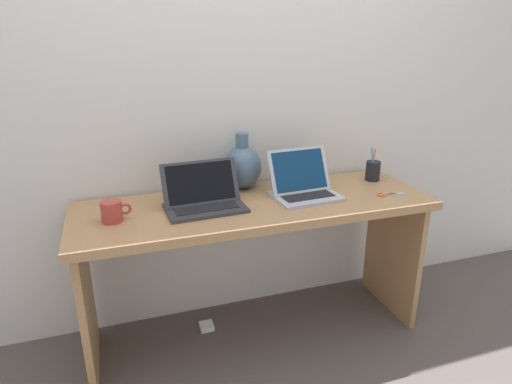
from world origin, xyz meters
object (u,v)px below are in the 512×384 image
power_brick (207,326)px  laptop_left (203,196)px  laptop_right (303,184)px  scissors (386,194)px  pen_cup (373,171)px  green_vase (242,166)px  coffee_mug (112,211)px

power_brick → laptop_left: bearing=-94.0°
laptop_right → scissors: (0.39, -0.13, -0.05)m
pen_cup → power_brick: pen_cup is taller
pen_cup → scissors: bearing=-105.5°
laptop_left → pen_cup: laptop_left is taller
scissors → power_brick: scissors is taller
green_vase → scissors: green_vase is taller
laptop_left → power_brick: (0.01, 0.10, -0.77)m
coffee_mug → pen_cup: (1.33, 0.14, 0.01)m
pen_cup → scissors: size_ratio=1.24×
laptop_left → pen_cup: bearing=6.2°
green_vase → power_brick: green_vase is taller
green_vase → power_brick: 0.87m
coffee_mug → pen_cup: bearing=5.8°
laptop_right → coffee_mug: size_ratio=2.60×
laptop_left → green_vase: 0.33m
green_vase → power_brick: (-0.24, -0.11, -0.83)m
laptop_right → green_vase: bearing=140.1°
laptop_right → pen_cup: bearing=12.4°
coffee_mug → pen_cup: pen_cup is taller
power_brick → laptop_right: bearing=-11.1°
power_brick → pen_cup: bearing=0.4°
laptop_right → power_brick: (-0.48, 0.09, -0.77)m
coffee_mug → scissors: coffee_mug is taller
green_vase → coffee_mug: (-0.64, -0.24, -0.07)m
green_vase → scissors: bearing=-27.4°
scissors → power_brick: size_ratio=2.11×
coffee_mug → pen_cup: size_ratio=0.68×
green_vase → pen_cup: bearing=-8.4°
laptop_left → laptop_right: size_ratio=1.11×
laptop_left → green_vase: bearing=39.7°
green_vase → power_brick: bearing=-155.7°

